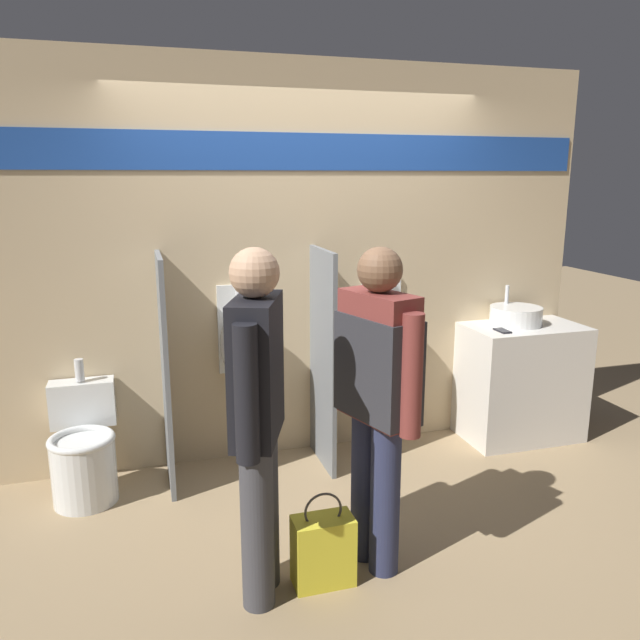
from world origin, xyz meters
TOP-DOWN VIEW (x-y plane):
  - ground_plane at (0.00, 0.00)m, footprint 16.00×16.00m
  - display_wall at (0.00, 0.60)m, footprint 4.20×0.07m
  - sink_counter at (1.62, 0.31)m, footprint 0.86×0.52m
  - sink_basin at (1.57, 0.36)m, footprint 0.38×0.38m
  - cell_phone at (1.36, 0.20)m, footprint 0.07×0.14m
  - divider_near_counter at (-0.97, 0.30)m, footprint 0.03×0.53m
  - divider_mid at (0.06, 0.30)m, footprint 0.03×0.53m
  - urinal_near_counter at (-0.46, 0.42)m, footprint 0.31×0.31m
  - urinal_far at (0.57, 0.42)m, footprint 0.31×0.31m
  - toilet at (-1.49, 0.26)m, footprint 0.39×0.56m
  - person_in_vest at (-0.02, -0.88)m, footprint 0.33×0.55m
  - person_with_lanyard at (-0.62, -0.95)m, footprint 0.32×0.55m
  - shopping_bag at (-0.32, -0.97)m, footprint 0.29×0.16m

SIDE VIEW (x-z plane):
  - ground_plane at x=0.00m, z-range 0.00..0.00m
  - shopping_bag at x=-0.32m, z-range -0.06..0.42m
  - toilet at x=-1.49m, z-range -0.12..0.71m
  - sink_counter at x=1.62m, z-range 0.00..0.87m
  - divider_near_counter at x=-0.97m, z-range 0.00..1.49m
  - divider_mid at x=0.06m, z-range 0.00..1.49m
  - urinal_near_counter at x=-0.46m, z-range 0.22..1.49m
  - urinal_far at x=0.57m, z-range 0.22..1.49m
  - cell_phone at x=1.36m, z-range 0.87..0.88m
  - person_with_lanyard at x=-0.62m, z-range 0.09..1.74m
  - sink_basin at x=1.57m, z-range 0.80..1.07m
  - person_in_vest at x=-0.02m, z-range 0.13..1.76m
  - display_wall at x=0.00m, z-range 0.01..2.71m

